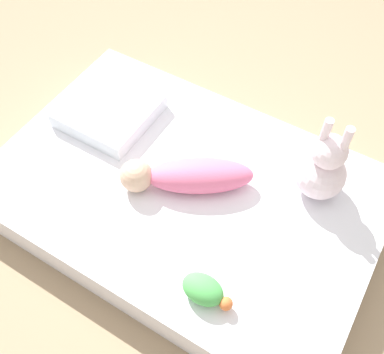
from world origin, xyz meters
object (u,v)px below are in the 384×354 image
bunny_plush (323,169)px  turtle_plush (204,290)px  pillow (109,110)px  swaddled_baby (186,176)px

bunny_plush → turtle_plush: (-0.16, -0.61, -0.09)m
pillow → turtle_plush: (0.79, -0.51, 0.01)m
swaddled_baby → pillow: bearing=-48.4°
swaddled_baby → bunny_plush: (0.46, 0.25, 0.07)m
swaddled_baby → turtle_plush: 0.47m
turtle_plush → bunny_plush: bearing=75.5°
bunny_plush → turtle_plush: bunny_plush is taller
pillow → swaddled_baby: bearing=-16.4°
pillow → turtle_plush: 0.94m
turtle_plush → swaddled_baby: bearing=129.4°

